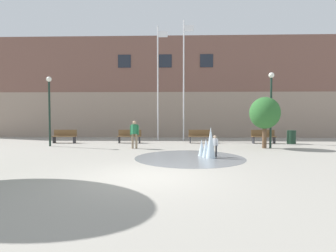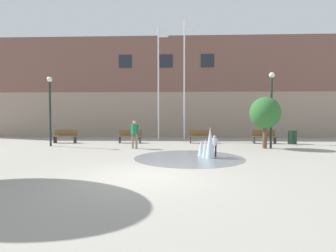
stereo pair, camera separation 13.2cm
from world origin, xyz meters
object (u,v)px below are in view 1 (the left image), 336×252
at_px(flagpole_left, 158,80).
at_px(park_bench_under_right_flagpole, 200,136).
at_px(lamp_post_left_lane, 49,101).
at_px(lamp_post_right_lane, 271,100).
at_px(child_in_fountain, 215,144).
at_px(street_tree_near_building, 265,113).
at_px(park_bench_under_left_flagpole, 65,136).
at_px(park_bench_center, 130,136).
at_px(teen_by_trashcan, 134,132).
at_px(flagpole_right, 184,77).
at_px(trash_can, 291,137).
at_px(park_bench_near_trashcan, 263,136).

bearing_deg(flagpole_left, park_bench_under_right_flagpole, -32.15).
height_order(lamp_post_left_lane, lamp_post_right_lane, lamp_post_right_lane).
distance_m(child_in_fountain, flagpole_left, 9.44).
bearing_deg(street_tree_near_building, park_bench_under_left_flagpole, 168.87).
height_order(park_bench_center, flagpole_left, flagpole_left).
relative_size(park_bench_center, child_in_fountain, 1.62).
bearing_deg(lamp_post_left_lane, lamp_post_right_lane, -2.61).
xyz_separation_m(teen_by_trashcan, lamp_post_right_lane, (7.85, 0.38, 1.87)).
bearing_deg(street_tree_near_building, flagpole_right, 134.02).
bearing_deg(trash_can, child_in_fountain, -136.20).
xyz_separation_m(park_bench_under_right_flagpole, flagpole_left, (-3.03, 1.90, 4.09)).
height_order(child_in_fountain, teen_by_trashcan, teen_by_trashcan).
xyz_separation_m(park_bench_under_right_flagpole, lamp_post_left_lane, (-9.45, -2.15, 2.28)).
xyz_separation_m(park_bench_under_left_flagpole, teen_by_trashcan, (5.29, -2.88, 0.45)).
xyz_separation_m(park_bench_under_left_flagpole, child_in_fountain, (9.43, -5.81, 0.10)).
distance_m(park_bench_under_left_flagpole, park_bench_center, 4.47).
distance_m(flagpole_right, trash_can, 8.62).
relative_size(flagpole_left, lamp_post_right_lane, 1.98).
distance_m(park_bench_under_left_flagpole, park_bench_near_trashcan, 13.64).
height_order(flagpole_left, lamp_post_right_lane, flagpole_left).
bearing_deg(lamp_post_right_lane, park_bench_center, 162.98).
distance_m(park_bench_under_right_flagpole, child_in_fountain, 6.06).
bearing_deg(park_bench_center, street_tree_near_building, -17.76).
height_order(park_bench_under_right_flagpole, trash_can, park_bench_under_right_flagpole).
height_order(park_bench_under_left_flagpole, trash_can, park_bench_under_left_flagpole).
bearing_deg(flagpole_right, lamp_post_left_lane, -154.20).
xyz_separation_m(park_bench_center, lamp_post_right_lane, (8.67, -2.65, 2.33)).
relative_size(park_bench_center, street_tree_near_building, 0.54).
xyz_separation_m(child_in_fountain, lamp_post_left_lane, (-9.54, 3.91, 2.18)).
bearing_deg(park_bench_under_right_flagpole, park_bench_under_left_flagpole, -178.47).
bearing_deg(park_bench_under_right_flagpole, child_in_fountain, -89.17).
xyz_separation_m(park_bench_center, teen_by_trashcan, (0.82, -3.03, 0.45)).
distance_m(flagpole_left, lamp_post_right_lane, 8.44).
bearing_deg(park_bench_near_trashcan, lamp_post_left_lane, -171.18).
distance_m(park_bench_under_right_flagpole, lamp_post_right_lane, 5.23).
relative_size(flagpole_right, lamp_post_right_lane, 2.08).
xyz_separation_m(child_in_fountain, flagpole_right, (-1.15, 7.96, 4.20)).
bearing_deg(flagpole_left, park_bench_near_trashcan, -14.68).
bearing_deg(park_bench_center, child_in_fountain, -50.23).
bearing_deg(teen_by_trashcan, lamp_post_left_lane, 130.98).
relative_size(flagpole_left, lamp_post_left_lane, 2.02).
distance_m(park_bench_near_trashcan, trash_can, 1.78).
bearing_deg(park_bench_near_trashcan, flagpole_right, 160.31).
height_order(lamp_post_right_lane, street_tree_near_building, lamp_post_right_lane).
bearing_deg(teen_by_trashcan, park_bench_under_right_flagpole, -0.99).
bearing_deg(park_bench_under_left_flagpole, street_tree_near_building, -11.13).
height_order(park_bench_near_trashcan, teen_by_trashcan, teen_by_trashcan).
xyz_separation_m(child_in_fountain, street_tree_near_building, (3.36, 3.30, 1.45)).
relative_size(park_bench_under_left_flagpole, park_bench_near_trashcan, 1.00).
xyz_separation_m(flagpole_left, lamp_post_right_lane, (6.82, -4.66, -1.76)).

